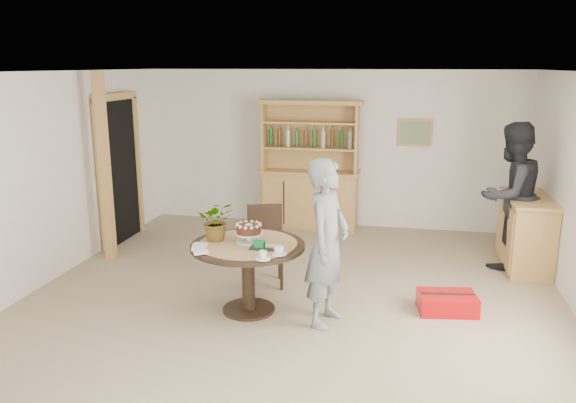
{
  "coord_description": "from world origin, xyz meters",
  "views": [
    {
      "loc": [
        1.15,
        -5.42,
        2.57
      ],
      "look_at": [
        -0.12,
        0.67,
        1.05
      ],
      "focal_mm": 35.0,
      "sensor_mm": 36.0,
      "label": 1
    }
  ],
  "objects_px": {
    "dining_table": "(248,257)",
    "adult_person": "(510,196)",
    "sideboard": "(526,232)",
    "red_suitcase": "(447,303)",
    "hutch": "(310,186)",
    "teen_boy": "(327,243)",
    "dining_chair": "(265,240)"
  },
  "relations": [
    {
      "from": "adult_person",
      "to": "dining_table",
      "type": "bearing_deg",
      "value": -4.78
    },
    {
      "from": "hutch",
      "to": "red_suitcase",
      "type": "distance_m",
      "value": 3.54
    },
    {
      "from": "dining_chair",
      "to": "red_suitcase",
      "type": "relative_size",
      "value": 1.45
    },
    {
      "from": "adult_person",
      "to": "teen_boy",
      "type": "bearing_deg",
      "value": 6.31
    },
    {
      "from": "adult_person",
      "to": "red_suitcase",
      "type": "xyz_separation_m",
      "value": [
        -0.82,
        -1.6,
        -0.84
      ]
    },
    {
      "from": "adult_person",
      "to": "red_suitcase",
      "type": "bearing_deg",
      "value": 23.35
    },
    {
      "from": "dining_table",
      "to": "teen_boy",
      "type": "distance_m",
      "value": 0.89
    },
    {
      "from": "dining_table",
      "to": "red_suitcase",
      "type": "height_order",
      "value": "dining_table"
    },
    {
      "from": "hutch",
      "to": "adult_person",
      "type": "xyz_separation_m",
      "value": [
        2.8,
        -1.28,
        0.25
      ]
    },
    {
      "from": "dining_table",
      "to": "dining_chair",
      "type": "bearing_deg",
      "value": 91.52
    },
    {
      "from": "hutch",
      "to": "dining_table",
      "type": "relative_size",
      "value": 1.7
    },
    {
      "from": "hutch",
      "to": "sideboard",
      "type": "distance_m",
      "value": 3.29
    },
    {
      "from": "sideboard",
      "to": "adult_person",
      "type": "distance_m",
      "value": 0.53
    },
    {
      "from": "red_suitcase",
      "to": "sideboard",
      "type": "bearing_deg",
      "value": 48.54
    },
    {
      "from": "hutch",
      "to": "dining_chair",
      "type": "relative_size",
      "value": 2.16
    },
    {
      "from": "red_suitcase",
      "to": "dining_chair",
      "type": "bearing_deg",
      "value": 160.28
    },
    {
      "from": "dining_table",
      "to": "red_suitcase",
      "type": "xyz_separation_m",
      "value": [
        2.08,
        0.41,
        -0.5
      ]
    },
    {
      "from": "dining_table",
      "to": "dining_chair",
      "type": "xyz_separation_m",
      "value": [
        -0.02,
        0.83,
        -0.07
      ]
    },
    {
      "from": "teen_boy",
      "to": "adult_person",
      "type": "bearing_deg",
      "value": -30.87
    },
    {
      "from": "adult_person",
      "to": "red_suitcase",
      "type": "distance_m",
      "value": 1.99
    },
    {
      "from": "dining_table",
      "to": "adult_person",
      "type": "height_order",
      "value": "adult_person"
    },
    {
      "from": "hutch",
      "to": "teen_boy",
      "type": "relative_size",
      "value": 1.2
    },
    {
      "from": "dining_chair",
      "to": "dining_table",
      "type": "bearing_deg",
      "value": -104.52
    },
    {
      "from": "hutch",
      "to": "sideboard",
      "type": "bearing_deg",
      "value": -22.21
    },
    {
      "from": "sideboard",
      "to": "dining_chair",
      "type": "bearing_deg",
      "value": -159.0
    },
    {
      "from": "hutch",
      "to": "sideboard",
      "type": "height_order",
      "value": "hutch"
    },
    {
      "from": "teen_boy",
      "to": "red_suitcase",
      "type": "xyz_separation_m",
      "value": [
        1.23,
        0.51,
        -0.75
      ]
    },
    {
      "from": "sideboard",
      "to": "adult_person",
      "type": "height_order",
      "value": "adult_person"
    },
    {
      "from": "sideboard",
      "to": "hutch",
      "type": "bearing_deg",
      "value": 157.79
    },
    {
      "from": "dining_table",
      "to": "red_suitcase",
      "type": "bearing_deg",
      "value": 11.07
    },
    {
      "from": "dining_table",
      "to": "sideboard",
      "type": "bearing_deg",
      "value": 33.01
    },
    {
      "from": "sideboard",
      "to": "dining_table",
      "type": "xyz_separation_m",
      "value": [
        -3.14,
        -2.04,
        0.13
      ]
    }
  ]
}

